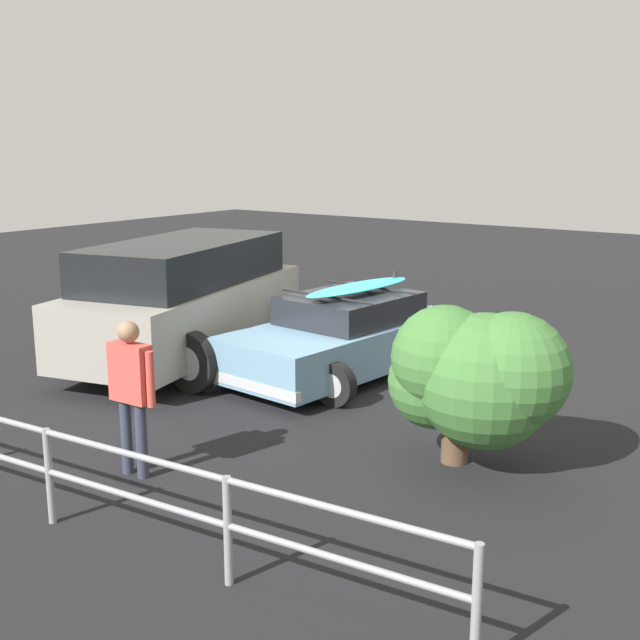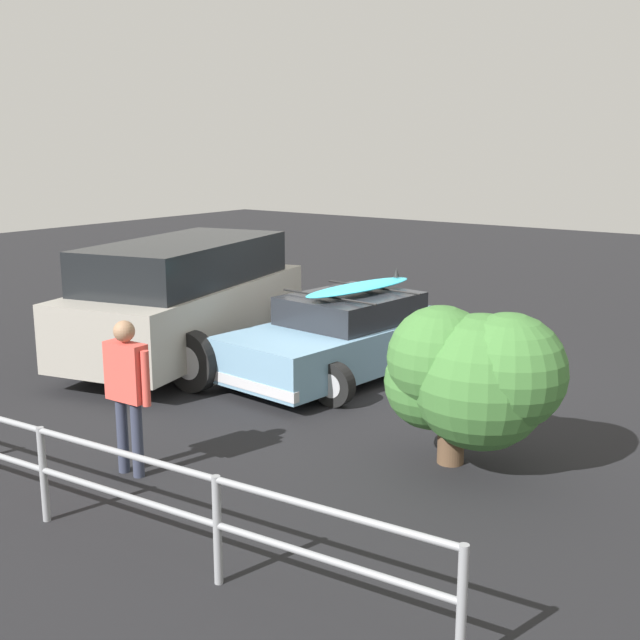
% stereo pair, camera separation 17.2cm
% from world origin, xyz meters
% --- Properties ---
extents(ground_plane, '(44.00, 44.00, 0.02)m').
position_xyz_m(ground_plane, '(0.00, 0.00, -0.01)').
color(ground_plane, black).
rests_on(ground_plane, ground).
extents(parking_stripe, '(0.12, 4.07, 0.00)m').
position_xyz_m(parking_stripe, '(1.46, 0.30, 0.00)').
color(parking_stripe, silver).
rests_on(parking_stripe, ground).
extents(sedan_car, '(2.56, 4.12, 1.49)m').
position_xyz_m(sedan_car, '(0.20, 0.26, 0.59)').
color(sedan_car, '#729EBC').
rests_on(sedan_car, ground).
extents(suv_car, '(3.40, 5.07, 1.93)m').
position_xyz_m(suv_car, '(2.71, 1.07, 1.00)').
color(suv_car, '#9E998E').
rests_on(suv_car, ground).
extents(person_bystander, '(0.65, 0.22, 1.66)m').
position_xyz_m(person_bystander, '(-0.11, 4.69, 1.00)').
color(person_bystander, '#33384C').
rests_on(person_bystander, ground).
extents(railing_fence, '(8.20, 0.68, 0.91)m').
position_xyz_m(railing_fence, '(-0.31, 5.88, 0.62)').
color(railing_fence, gray).
rests_on(railing_fence, ground).
extents(bush_near_left, '(1.97, 1.44, 1.75)m').
position_xyz_m(bush_near_left, '(-2.91, 2.44, 1.04)').
color(bush_near_left, brown).
rests_on(bush_near_left, ground).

